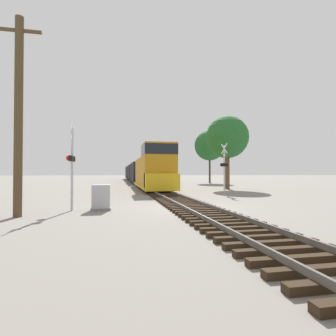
{
  "coord_description": "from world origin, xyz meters",
  "views": [
    {
      "loc": [
        -3.84,
        -13.55,
        1.88
      ],
      "look_at": [
        -0.07,
        6.04,
        2.26
      ],
      "focal_mm": 28.0,
      "sensor_mm": 36.0,
      "label": 1
    }
  ],
  "objects_px": {
    "crossing_signal_far": "(225,166)",
    "relay_cabinet": "(101,198)",
    "crossing_signal_near": "(72,161)",
    "tree_far_right": "(227,137)",
    "tree_mid_background": "(210,146)",
    "freight_train": "(137,173)",
    "utility_pole": "(19,114)"
  },
  "relations": [
    {
      "from": "freight_train",
      "to": "utility_pole",
      "type": "bearing_deg",
      "value": -101.2
    },
    {
      "from": "crossing_signal_near",
      "to": "tree_far_right",
      "type": "height_order",
      "value": "tree_far_right"
    },
    {
      "from": "crossing_signal_far",
      "to": "utility_pole",
      "type": "xyz_separation_m",
      "value": [
        -13.3,
        -9.14,
        1.9
      ]
    },
    {
      "from": "tree_far_right",
      "to": "tree_mid_background",
      "type": "xyz_separation_m",
      "value": [
        4.14,
        17.39,
        0.92
      ]
    },
    {
      "from": "crossing_signal_near",
      "to": "crossing_signal_far",
      "type": "distance_m",
      "value": 13.68
    },
    {
      "from": "crossing_signal_near",
      "to": "tree_far_right",
      "type": "relative_size",
      "value": 0.51
    },
    {
      "from": "crossing_signal_far",
      "to": "tree_mid_background",
      "type": "distance_m",
      "value": 26.3
    },
    {
      "from": "freight_train",
      "to": "utility_pole",
      "type": "relative_size",
      "value": 7.37
    },
    {
      "from": "freight_train",
      "to": "crossing_signal_far",
      "type": "relative_size",
      "value": 14.27
    },
    {
      "from": "crossing_signal_far",
      "to": "relay_cabinet",
      "type": "distance_m",
      "value": 12.7
    },
    {
      "from": "freight_train",
      "to": "relay_cabinet",
      "type": "relative_size",
      "value": 49.58
    },
    {
      "from": "utility_pole",
      "to": "tree_far_right",
      "type": "bearing_deg",
      "value": 44.51
    },
    {
      "from": "freight_train",
      "to": "tree_far_right",
      "type": "height_order",
      "value": "tree_far_right"
    },
    {
      "from": "tree_far_right",
      "to": "tree_mid_background",
      "type": "bearing_deg",
      "value": 76.6
    },
    {
      "from": "relay_cabinet",
      "to": "utility_pole",
      "type": "bearing_deg",
      "value": -156.98
    },
    {
      "from": "crossing_signal_near",
      "to": "crossing_signal_far",
      "type": "xyz_separation_m",
      "value": [
        11.38,
        7.6,
        0.04
      ]
    },
    {
      "from": "freight_train",
      "to": "tree_mid_background",
      "type": "height_order",
      "value": "tree_mid_background"
    },
    {
      "from": "crossing_signal_near",
      "to": "tree_mid_background",
      "type": "xyz_separation_m",
      "value": [
        19.01,
        32.37,
        4.5
      ]
    },
    {
      "from": "relay_cabinet",
      "to": "tree_far_right",
      "type": "height_order",
      "value": "tree_far_right"
    },
    {
      "from": "relay_cabinet",
      "to": "crossing_signal_far",
      "type": "bearing_deg",
      "value": 37.81
    },
    {
      "from": "freight_train",
      "to": "crossing_signal_far",
      "type": "distance_m",
      "value": 31.89
    },
    {
      "from": "tree_far_right",
      "to": "relay_cabinet",
      "type": "bearing_deg",
      "value": -131.67
    },
    {
      "from": "utility_pole",
      "to": "tree_far_right",
      "type": "distance_m",
      "value": 23.61
    },
    {
      "from": "crossing_signal_near",
      "to": "relay_cabinet",
      "type": "relative_size",
      "value": 3.4
    },
    {
      "from": "crossing_signal_near",
      "to": "relay_cabinet",
      "type": "xyz_separation_m",
      "value": [
        1.45,
        -0.1,
        -1.84
      ]
    },
    {
      "from": "crossing_signal_near",
      "to": "crossing_signal_far",
      "type": "bearing_deg",
      "value": 123.24
    },
    {
      "from": "freight_train",
      "to": "tree_mid_background",
      "type": "bearing_deg",
      "value": -27.39
    },
    {
      "from": "crossing_signal_far",
      "to": "freight_train",
      "type": "bearing_deg",
      "value": -1.43
    },
    {
      "from": "freight_train",
      "to": "utility_pole",
      "type": "distance_m",
      "value": 41.44
    },
    {
      "from": "freight_train",
      "to": "relay_cabinet",
      "type": "bearing_deg",
      "value": -96.79
    },
    {
      "from": "crossing_signal_far",
      "to": "tree_far_right",
      "type": "bearing_deg",
      "value": -36.28
    },
    {
      "from": "utility_pole",
      "to": "relay_cabinet",
      "type": "bearing_deg",
      "value": 23.02
    }
  ]
}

